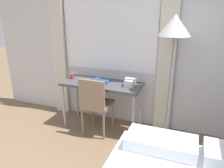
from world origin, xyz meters
TOP-DOWN VIEW (x-y plane):
  - wall_back_with_window at (-0.06, 2.97)m, footprint 5.09×0.13m
  - desk at (-0.44, 2.64)m, footprint 1.20×0.49m
  - desk_chair at (-0.44, 2.40)m, footprint 0.41×0.41m
  - standing_lamp at (0.54, 2.64)m, footprint 0.39×0.39m
  - telephone at (-0.01, 2.66)m, footprint 0.15×0.18m
  - book at (-0.48, 2.71)m, footprint 0.27×0.19m
  - mug at (-0.96, 2.67)m, footprint 0.07×0.07m

SIDE VIEW (x-z plane):
  - desk_chair at x=-0.44m, z-range 0.07..0.95m
  - desk at x=-0.44m, z-range 0.30..1.02m
  - book at x=-0.48m, z-range 0.73..0.75m
  - mug at x=-0.96m, z-range 0.73..0.81m
  - telephone at x=-0.01m, z-range 0.72..0.84m
  - wall_back_with_window at x=-0.06m, z-range 0.00..2.70m
  - standing_lamp at x=0.54m, z-range 0.63..2.34m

